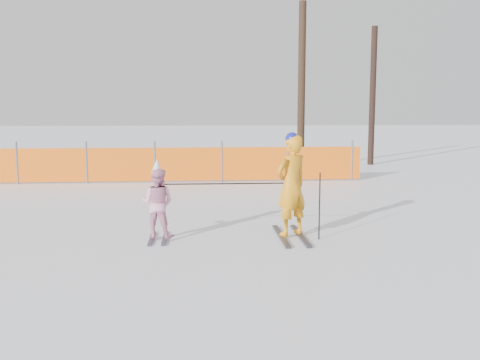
# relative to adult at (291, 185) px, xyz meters

# --- Properties ---
(ground) EXTENTS (120.00, 120.00, 0.00)m
(ground) POSITION_rel_adult_xyz_m (-0.88, -0.45, -0.90)
(ground) COLOR white
(ground) RESTS_ON ground
(adult) EXTENTS (0.75, 1.57, 1.81)m
(adult) POSITION_rel_adult_xyz_m (0.00, 0.00, 0.00)
(adult) COLOR black
(adult) RESTS_ON ground
(child) EXTENTS (0.68, 0.97, 1.38)m
(child) POSITION_rel_adult_xyz_m (-2.28, 0.02, -0.27)
(child) COLOR black
(child) RESTS_ON ground
(ski_poles) EXTENTS (2.62, 0.24, 1.15)m
(ski_poles) POSITION_rel_adult_xyz_m (-0.57, -0.07, -0.09)
(ski_poles) COLOR black
(ski_poles) RESTS_ON ground
(safety_fence) EXTENTS (16.28, 0.06, 1.25)m
(safety_fence) POSITION_rel_adult_xyz_m (-4.78, 7.05, -0.35)
(safety_fence) COLOR #595960
(safety_fence) RESTS_ON ground
(tree_trunks) EXTENTS (3.29, 1.46, 5.99)m
(tree_trunks) POSITION_rel_adult_xyz_m (3.38, 10.91, 1.96)
(tree_trunks) COLOR #322116
(tree_trunks) RESTS_ON ground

